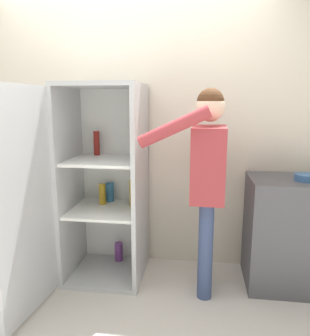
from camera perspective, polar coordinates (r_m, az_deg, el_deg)
name	(u,v)px	position (r m, az deg, el deg)	size (l,w,h in m)	color
ground_plane	(108,316)	(2.67, -8.22, -24.16)	(12.00, 12.00, 0.00)	beige
wall_back	(133,132)	(3.14, -3.91, 6.34)	(7.00, 0.06, 2.55)	beige
refrigerator	(92,186)	(2.84, -10.94, -3.17)	(0.77, 1.31, 1.70)	#B7BABC
person	(207,169)	(2.57, 9.06, -0.11)	(0.65, 0.60, 1.65)	#384770
counter	(293,233)	(3.05, 22.95, -10.38)	(0.76, 0.56, 0.93)	#4C4C51
bowl	(306,177)	(2.87, 24.80, -1.50)	(0.18, 0.18, 0.06)	#335B8E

